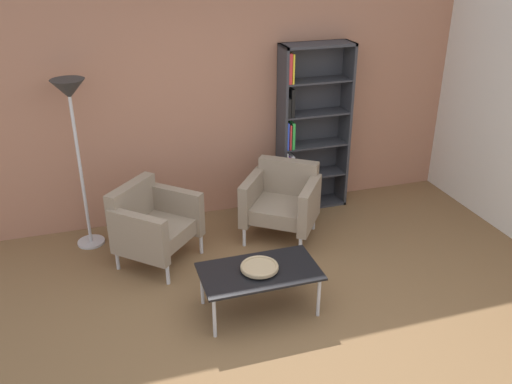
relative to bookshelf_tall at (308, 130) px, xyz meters
name	(u,v)px	position (x,y,z in m)	size (l,w,h in m)	color
ground_plane	(294,341)	(-1.00, -2.25, -0.94)	(8.32, 8.32, 0.00)	brown
brick_back_panel	(216,87)	(-1.00, 0.21, 0.51)	(6.40, 0.12, 2.90)	#A87056
bookshelf_tall	(308,130)	(0.00, 0.00, 0.00)	(0.80, 0.30, 1.90)	#333338
coffee_table_low	(259,274)	(-1.14, -1.78, -0.57)	(1.00, 0.56, 0.40)	black
decorative_bowl	(259,267)	(-1.14, -1.78, -0.50)	(0.32, 0.32, 0.05)	tan
armchair_spare_guest	(152,223)	(-1.89, -0.70, -0.52)	(0.95, 0.95, 0.78)	gray
armchair_corner_red	(282,200)	(-0.51, -0.61, -0.52)	(0.95, 0.93, 0.78)	gray
floor_lamp_torchiere	(72,110)	(-2.49, -0.18, 0.51)	(0.32, 0.32, 1.74)	silver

